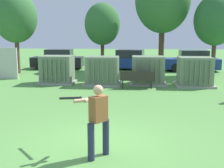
{
  "coord_description": "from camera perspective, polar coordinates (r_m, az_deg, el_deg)",
  "views": [
    {
      "loc": [
        0.98,
        -7.17,
        2.89
      ],
      "look_at": [
        0.04,
        3.5,
        1.0
      ],
      "focal_mm": 45.91,
      "sensor_mm": 36.0,
      "label": 1
    }
  ],
  "objects": [
    {
      "name": "tree_left",
      "position": [
        22.13,
        -18.68,
        12.46
      ],
      "size": [
        3.08,
        3.08,
        5.88
      ],
      "color": "brown",
      "rests_on": "ground"
    },
    {
      "name": "ground_plane",
      "position": [
        7.79,
        -2.61,
        -11.77
      ],
      "size": [
        96.0,
        96.0,
        0.0
      ],
      "primitive_type": "plane",
      "color": "#5B9947"
    },
    {
      "name": "transformer_east",
      "position": [
        16.52,
        16.14,
        2.3
      ],
      "size": [
        2.1,
        1.7,
        1.62
      ],
      "color": "#9E9B93",
      "rests_on": "ground"
    },
    {
      "name": "transformer_mid_east",
      "position": [
        16.55,
        7.16,
        2.63
      ],
      "size": [
        2.1,
        1.7,
        1.62
      ],
      "color": "#9E9B93",
      "rests_on": "ground"
    },
    {
      "name": "parked_car_left_of_center",
      "position": [
        24.34,
        -10.7,
        4.79
      ],
      "size": [
        4.25,
        2.01,
        1.62
      ],
      "color": "black",
      "rests_on": "ground"
    },
    {
      "name": "transformer_mid_west",
      "position": [
        16.28,
        -1.9,
        2.58
      ],
      "size": [
        2.1,
        1.7,
        1.62
      ],
      "color": "#9E9B93",
      "rests_on": "ground"
    },
    {
      "name": "parked_car_rightmost",
      "position": [
        23.32,
        15.6,
        4.38
      ],
      "size": [
        4.2,
        1.92,
        1.62
      ],
      "color": "navy",
      "rests_on": "ground"
    },
    {
      "name": "park_bench",
      "position": [
        15.27,
        5.02,
        1.1
      ],
      "size": [
        1.82,
        0.48,
        0.92
      ],
      "color": "#2D2823",
      "rests_on": "ground"
    },
    {
      "name": "transformer_west",
      "position": [
        17.13,
        -10.85,
        2.78
      ],
      "size": [
        2.1,
        1.7,
        1.62
      ],
      "color": "#9E9B93",
      "rests_on": "ground"
    },
    {
      "name": "tree_center_left",
      "position": [
        22.79,
        -1.95,
        11.81
      ],
      "size": [
        2.76,
        2.76,
        5.27
      ],
      "color": "#4C3828",
      "rests_on": "ground"
    },
    {
      "name": "tree_center_right",
      "position": [
        22.07,
        10.06,
        16.09
      ],
      "size": [
        4.03,
        4.03,
        7.71
      ],
      "color": "#4C3828",
      "rests_on": "ground"
    },
    {
      "name": "parked_car_right_of_center",
      "position": [
        23.39,
        3.37,
        4.74
      ],
      "size": [
        4.41,
        2.38,
        1.62
      ],
      "color": "navy",
      "rests_on": "ground"
    },
    {
      "name": "batter",
      "position": [
        6.71,
        -3.05,
        -6.56
      ],
      "size": [
        1.4,
        1.22,
        1.74
      ],
      "color": "#282D4C",
      "rests_on": "ground"
    },
    {
      "name": "tree_right",
      "position": [
        20.91,
        19.93,
        11.84
      ],
      "size": [
        2.88,
        2.88,
        5.5
      ],
      "color": "#4C3828",
      "rests_on": "ground"
    }
  ]
}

